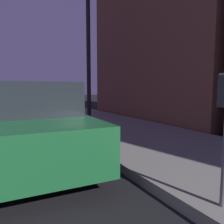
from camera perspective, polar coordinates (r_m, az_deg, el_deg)
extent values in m
cube|color=#19592D|center=(4.47, -21.17, -3.99)|extent=(1.97, 4.45, 0.64)
cube|color=#1E2328|center=(4.33, -21.40, 3.41)|extent=(1.64, 2.26, 0.56)
cylinder|color=black|center=(5.95, -13.60, -3.62)|extent=(0.26, 0.67, 0.66)
cylinder|color=black|center=(3.41, -4.21, -10.86)|extent=(0.26, 0.67, 0.66)
cube|color=black|center=(10.13, -25.34, 1.34)|extent=(1.94, 4.36, 0.64)
cube|color=#1E2328|center=(9.91, -25.45, 4.60)|extent=(1.68, 2.27, 0.56)
cylinder|color=black|center=(11.56, -20.88, 0.87)|extent=(0.23, 0.66, 0.66)
cylinder|color=black|center=(8.91, -18.88, -0.54)|extent=(0.23, 0.66, 0.66)
cylinder|color=black|center=(8.84, -6.21, 15.41)|extent=(0.16, 0.16, 5.18)
cube|color=brown|center=(11.35, 19.93, 22.87)|extent=(6.07, 7.19, 9.29)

